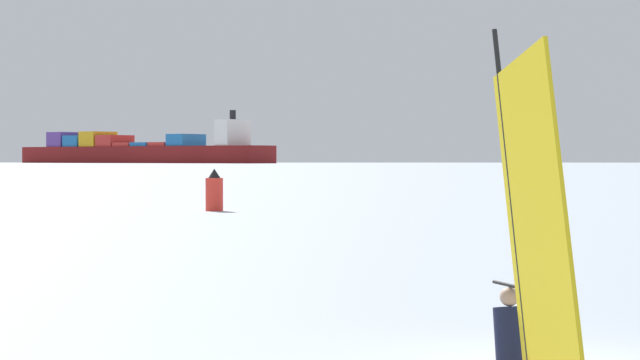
% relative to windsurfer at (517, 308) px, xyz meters
% --- Properties ---
extents(windsurfer, '(1.43, 3.62, 4.35)m').
position_rel_windsurfer_xyz_m(windsurfer, '(0.00, 0.00, 0.00)').
color(windsurfer, orange).
rests_on(windsurfer, ground_plane).
extents(cargo_ship, '(187.02, 143.46, 33.79)m').
position_rel_windsurfer_xyz_m(cargo_ship, '(-141.71, 865.43, 7.32)').
color(cargo_ship, maroon).
rests_on(cargo_ship, ground_plane).
extents(distant_headland, '(735.81, 396.41, 20.66)m').
position_rel_windsurfer_xyz_m(distant_headland, '(9.42, 1517.06, 9.25)').
color(distant_headland, '#756B56').
rests_on(distant_headland, ground_plane).
extents(channel_buoy, '(0.94, 0.94, 2.26)m').
position_rel_windsurfer_xyz_m(channel_buoy, '(-8.98, 54.74, -0.07)').
color(channel_buoy, red).
rests_on(channel_buoy, ground_plane).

